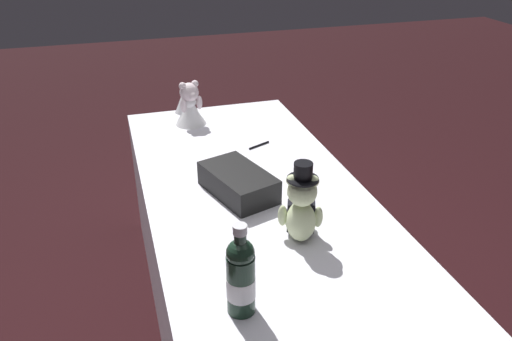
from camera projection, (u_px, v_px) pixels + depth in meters
The scene contains 7 objects.
ground_plane at pixel (256, 328), 2.43m from camera, with size 12.00×12.00×0.00m, color black.
reception_table at pixel (256, 265), 2.26m from camera, with size 2.04×0.88×0.75m, color white.
teddy_bear_groom at pixel (301, 208), 1.75m from camera, with size 0.15×0.14×0.30m.
teddy_bear_bride at pixel (189, 105), 2.69m from camera, with size 0.21×0.17×0.23m.
champagne_bottle at pixel (241, 276), 1.43m from camera, with size 0.08×0.08×0.29m.
signing_pen at pixel (258, 145), 2.47m from camera, with size 0.06×0.12×0.01m.
gift_case_black at pixel (238, 182), 2.05m from camera, with size 0.38×0.28×0.10m.
Camera 1 is at (-1.73, 0.52, 1.79)m, focal length 35.93 mm.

